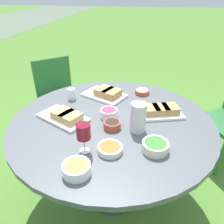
{
  "coord_description": "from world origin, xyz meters",
  "views": [
    {
      "loc": [
        -1.32,
        -0.22,
        1.61
      ],
      "look_at": [
        0.0,
        0.0,
        0.83
      ],
      "focal_mm": 35.0,
      "sensor_mm": 36.0,
      "label": 1
    }
  ],
  "objects_px": {
    "dining_table": "(112,129)",
    "wine_glass": "(83,132)",
    "water_pitcher": "(138,117)",
    "chair_near_right": "(57,91)"
  },
  "relations": [
    {
      "from": "dining_table",
      "to": "wine_glass",
      "type": "relative_size",
      "value": 7.87
    },
    {
      "from": "water_pitcher",
      "to": "dining_table",
      "type": "bearing_deg",
      "value": 60.21
    },
    {
      "from": "chair_near_right",
      "to": "water_pitcher",
      "type": "bearing_deg",
      "value": -135.56
    },
    {
      "from": "water_pitcher",
      "to": "wine_glass",
      "type": "xyz_separation_m",
      "value": [
        -0.26,
        0.29,
        0.03
      ]
    },
    {
      "from": "wine_glass",
      "to": "dining_table",
      "type": "bearing_deg",
      "value": -14.78
    },
    {
      "from": "dining_table",
      "to": "water_pitcher",
      "type": "distance_m",
      "value": 0.29
    },
    {
      "from": "dining_table",
      "to": "chair_near_right",
      "type": "xyz_separation_m",
      "value": [
        0.91,
        0.81,
        -0.16
      ]
    },
    {
      "from": "chair_near_right",
      "to": "water_pitcher",
      "type": "distance_m",
      "value": 1.47
    },
    {
      "from": "dining_table",
      "to": "wine_glass",
      "type": "xyz_separation_m",
      "value": [
        -0.37,
        0.1,
        0.22
      ]
    },
    {
      "from": "chair_near_right",
      "to": "wine_glass",
      "type": "bearing_deg",
      "value": -150.98
    }
  ]
}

